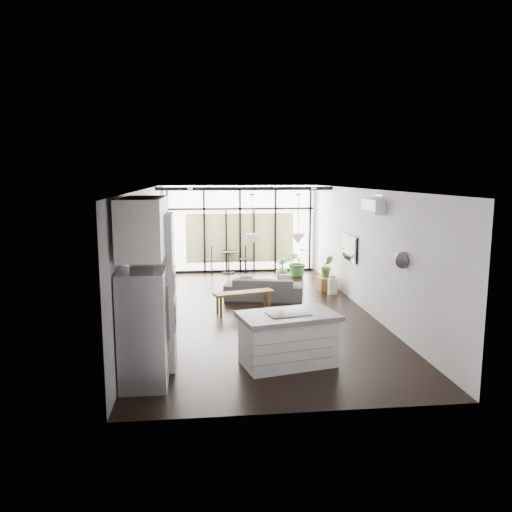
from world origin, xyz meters
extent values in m
cube|color=black|center=(0.00, 0.00, 0.00)|extent=(5.00, 10.00, 0.00)
cube|color=white|center=(0.00, 0.00, 2.80)|extent=(5.00, 10.00, 0.00)
cube|color=silver|center=(-2.50, 0.00, 1.40)|extent=(0.02, 10.00, 2.80)
cube|color=silver|center=(2.50, 0.00, 1.40)|extent=(0.02, 10.00, 2.80)
cube|color=silver|center=(0.00, 5.00, 1.40)|extent=(5.00, 0.02, 2.80)
cube|color=silver|center=(0.00, -5.00, 1.40)|extent=(5.00, 0.02, 2.80)
cube|color=black|center=(0.00, 4.88, 1.40)|extent=(5.00, 0.20, 2.80)
cube|color=white|center=(0.00, 4.00, 2.77)|extent=(4.70, 1.90, 0.06)
cube|color=beige|center=(0.00, 4.95, 1.10)|extent=(3.50, 0.02, 1.60)
cube|color=white|center=(0.13, -3.28, 0.43)|extent=(1.75, 1.26, 0.86)
cube|color=black|center=(0.13, -3.28, 0.87)|extent=(0.76, 0.59, 0.01)
cube|color=gray|center=(-2.14, -3.85, 0.87)|extent=(0.67, 0.84, 1.74)
cube|color=white|center=(-2.04, -3.15, 1.26)|extent=(0.65, 0.68, 2.51)
cube|color=white|center=(-2.12, -3.50, 2.35)|extent=(0.62, 1.75, 0.86)
cone|color=white|center=(-0.40, -2.65, 2.02)|extent=(0.26, 0.26, 0.18)
cone|color=white|center=(0.40, -2.65, 2.02)|extent=(0.26, 0.26, 0.18)
imported|color=#4A4A4C|center=(0.29, 1.11, 0.38)|extent=(2.03, 1.01, 0.76)
cube|color=brown|center=(-0.31, 0.12, 0.22)|extent=(1.44, 0.71, 0.45)
cylinder|color=beige|center=(0.37, 1.55, 0.19)|extent=(0.61, 0.61, 0.38)
cube|color=brown|center=(2.13, 1.96, 0.18)|extent=(0.53, 0.53, 0.36)
imported|color=#34692E|center=(1.72, 3.95, 0.35)|extent=(1.02, 1.09, 0.71)
imported|color=#34692E|center=(1.15, 3.55, 0.18)|extent=(0.69, 0.75, 0.37)
imported|color=#34692E|center=(2.13, 1.96, 0.50)|extent=(0.35, 0.61, 0.27)
cylinder|color=silver|center=(2.18, 1.52, 0.26)|extent=(0.27, 0.27, 0.51)
cube|color=black|center=(-0.39, 4.66, 0.32)|extent=(1.39, 0.66, 0.64)
cube|color=black|center=(2.46, 1.00, 1.30)|extent=(0.05, 1.10, 0.65)
cube|color=white|center=(2.38, -0.80, 2.45)|extent=(0.22, 0.90, 0.30)
cube|color=black|center=(-2.47, -0.50, 1.55)|extent=(0.04, 0.70, 0.90)
camera|label=1|loc=(-1.28, -11.08, 3.09)|focal=35.00mm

